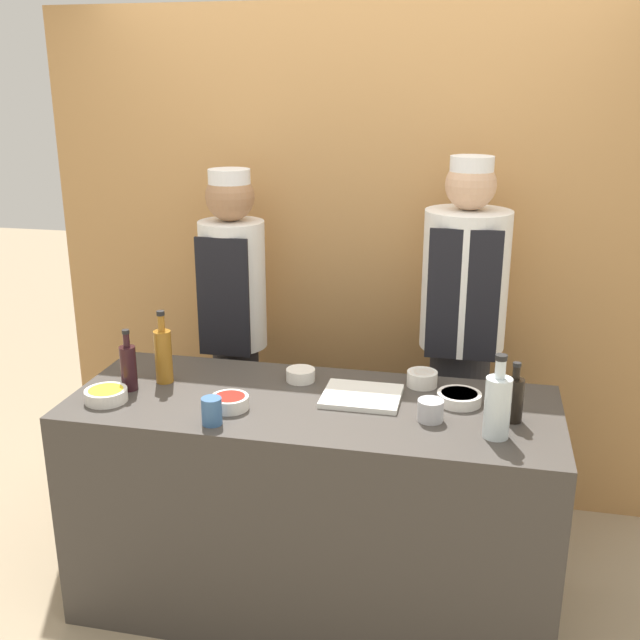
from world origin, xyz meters
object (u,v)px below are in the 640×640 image
at_px(sauce_bowl_brown, 459,397).
at_px(cup_steel, 430,410).
at_px(bottle_amber, 163,354).
at_px(cup_blue, 212,411).
at_px(sauce_bowl_red, 230,402).
at_px(sauce_bowl_orange, 422,378).
at_px(bottle_clear, 498,405).
at_px(sauce_bowl_purple, 301,374).
at_px(cutting_board, 362,396).
at_px(bottle_wine, 128,366).
at_px(chef_left, 235,328).
at_px(chef_right, 461,340).
at_px(sauce_bowl_yellow, 106,395).
at_px(bottle_soy, 514,398).

bearing_deg(sauce_bowl_brown, cup_steel, -119.11).
distance_m(bottle_amber, cup_blue, 0.47).
height_order(sauce_bowl_red, bottle_amber, bottle_amber).
xyz_separation_m(sauce_bowl_orange, bottle_clear, (0.28, -0.39, 0.08)).
bearing_deg(cup_steel, sauce_bowl_purple, 154.24).
height_order(bottle_clear, cup_blue, bottle_clear).
relative_size(sauce_bowl_brown, sauce_bowl_purple, 1.42).
xyz_separation_m(sauce_bowl_brown, cutting_board, (-0.37, -0.03, -0.01)).
xyz_separation_m(sauce_bowl_red, cutting_board, (0.46, 0.20, -0.02)).
distance_m(sauce_bowl_purple, sauce_bowl_orange, 0.49).
xyz_separation_m(bottle_wine, chef_left, (0.20, 0.71, -0.06)).
distance_m(sauce_bowl_brown, chef_right, 0.57).
distance_m(sauce_bowl_purple, chef_left, 0.65).
bearing_deg(cup_steel, bottle_wine, 178.53).
distance_m(bottle_clear, cup_steel, 0.25).
bearing_deg(cutting_board, cup_blue, -145.39).
bearing_deg(sauce_bowl_orange, cutting_board, -140.50).
relative_size(sauce_bowl_yellow, chef_left, 0.10).
distance_m(sauce_bowl_brown, sauce_bowl_purple, 0.64).
height_order(bottle_soy, chef_left, chef_left).
relative_size(bottle_amber, cup_blue, 3.01).
relative_size(bottle_soy, chef_right, 0.13).
height_order(sauce_bowl_brown, bottle_amber, bottle_amber).
height_order(cutting_board, bottle_soy, bottle_soy).
xyz_separation_m(bottle_amber, cup_blue, (0.32, -0.33, -0.07)).
relative_size(bottle_amber, chef_right, 0.17).
bearing_deg(cup_steel, cutting_board, 153.08).
height_order(sauce_bowl_red, cup_steel, cup_steel).
bearing_deg(sauce_bowl_purple, sauce_bowl_yellow, -152.15).
height_order(sauce_bowl_brown, sauce_bowl_purple, sauce_bowl_purple).
distance_m(sauce_bowl_orange, cup_steel, 0.32).
relative_size(cutting_board, bottle_wine, 1.19).
height_order(sauce_bowl_purple, bottle_clear, bottle_clear).
relative_size(cup_blue, chef_left, 0.06).
relative_size(bottle_wine, cup_blue, 2.49).
bearing_deg(chef_right, sauce_bowl_orange, -107.86).
height_order(bottle_clear, chef_left, chef_left).
xyz_separation_m(sauce_bowl_yellow, bottle_clear, (1.44, 0.01, 0.09)).
height_order(sauce_bowl_purple, cutting_board, sauce_bowl_purple).
distance_m(bottle_wine, chef_right, 1.44).
xyz_separation_m(sauce_bowl_red, bottle_clear, (0.96, -0.02, 0.09)).
bearing_deg(chef_left, bottle_clear, -34.07).
bearing_deg(bottle_amber, sauce_bowl_orange, 10.04).
relative_size(sauce_bowl_orange, cup_steel, 1.29).
bearing_deg(bottle_soy, sauce_bowl_purple, 166.22).
bearing_deg(cutting_board, chef_right, 59.70).
bearing_deg(bottle_amber, cup_steel, -7.06).
bearing_deg(sauce_bowl_brown, chef_right, 91.55).
height_order(bottle_soy, bottle_amber, bottle_amber).
bearing_deg(cup_blue, bottle_amber, 134.45).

